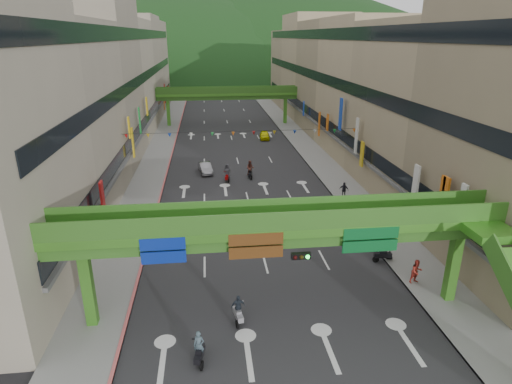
{
  "coord_description": "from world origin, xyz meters",
  "views": [
    {
      "loc": [
        -3.88,
        -15.87,
        16.02
      ],
      "look_at": [
        0.0,
        18.0,
        3.5
      ],
      "focal_mm": 30.0,
      "sensor_mm": 36.0,
      "label": 1
    }
  ],
  "objects_px": {
    "scooter_rider_mid": "(250,169)",
    "car_yellow": "(265,135)",
    "car_silver": "(205,168)",
    "pedestrian_red": "(416,273)",
    "scooter_rider_near": "(199,349)",
    "overpass_near": "(298,240)"
  },
  "relations": [
    {
      "from": "scooter_rider_near",
      "to": "car_yellow",
      "type": "bearing_deg",
      "value": 78.62
    },
    {
      "from": "scooter_rider_mid",
      "to": "car_yellow",
      "type": "xyz_separation_m",
      "value": [
        4.4,
        20.15,
        -0.48
      ]
    },
    {
      "from": "scooter_rider_near",
      "to": "car_silver",
      "type": "bearing_deg",
      "value": 89.29
    },
    {
      "from": "scooter_rider_near",
      "to": "scooter_rider_mid",
      "type": "height_order",
      "value": "scooter_rider_mid"
    },
    {
      "from": "pedestrian_red",
      "to": "car_silver",
      "type": "bearing_deg",
      "value": 105.27
    },
    {
      "from": "overpass_near",
      "to": "scooter_rider_mid",
      "type": "distance_m",
      "value": 27.2
    },
    {
      "from": "scooter_rider_near",
      "to": "car_silver",
      "type": "distance_m",
      "value": 32.81
    },
    {
      "from": "car_silver",
      "to": "pedestrian_red",
      "type": "bearing_deg",
      "value": -71.92
    },
    {
      "from": "overpass_near",
      "to": "scooter_rider_near",
      "type": "distance_m",
      "value": 7.84
    },
    {
      "from": "car_silver",
      "to": "pedestrian_red",
      "type": "height_order",
      "value": "pedestrian_red"
    },
    {
      "from": "overpass_near",
      "to": "scooter_rider_near",
      "type": "height_order",
      "value": "overpass_near"
    },
    {
      "from": "scooter_rider_near",
      "to": "scooter_rider_mid",
      "type": "xyz_separation_m",
      "value": [
        5.71,
        30.08,
        0.28
      ]
    },
    {
      "from": "scooter_rider_near",
      "to": "pedestrian_red",
      "type": "xyz_separation_m",
      "value": [
        14.56,
        5.81,
        -0.01
      ]
    },
    {
      "from": "car_yellow",
      "to": "pedestrian_red",
      "type": "height_order",
      "value": "pedestrian_red"
    },
    {
      "from": "scooter_rider_near",
      "to": "car_yellow",
      "type": "relative_size",
      "value": 0.48
    },
    {
      "from": "scooter_rider_mid",
      "to": "car_silver",
      "type": "bearing_deg",
      "value": 152.78
    },
    {
      "from": "scooter_rider_near",
      "to": "scooter_rider_mid",
      "type": "relative_size",
      "value": 0.86
    },
    {
      "from": "overpass_near",
      "to": "car_yellow",
      "type": "distance_m",
      "value": 47.46
    },
    {
      "from": "overpass_near",
      "to": "car_yellow",
      "type": "relative_size",
      "value": 7.2
    },
    {
      "from": "overpass_near",
      "to": "scooter_rider_near",
      "type": "bearing_deg",
      "value": -150.71
    },
    {
      "from": "overpass_near",
      "to": "car_silver",
      "type": "distance_m",
      "value": 30.43
    },
    {
      "from": "car_silver",
      "to": "car_yellow",
      "type": "xyz_separation_m",
      "value": [
        9.7,
        17.42,
        0.04
      ]
    }
  ]
}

